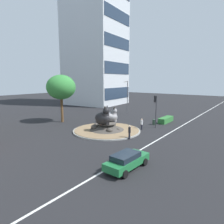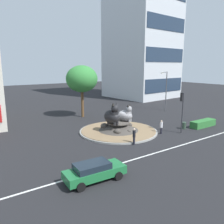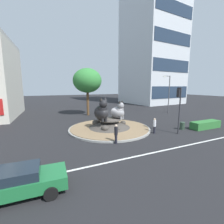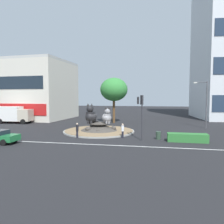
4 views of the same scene
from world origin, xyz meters
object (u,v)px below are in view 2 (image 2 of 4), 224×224
object	(u,v)px
cat_statue_black	(112,116)
streetlight_arm	(166,88)
traffic_light_mast	(182,104)
litter_bin	(184,125)
office_tower	(142,27)
broadleaf_tree_behind_island	(82,79)
pedestrian_white_shirt	(161,127)
pedestrian_black_shirt	(134,136)
cat_statue_grey	(126,115)
sedan_on_far_lane	(94,171)

from	to	relation	value
cat_statue_black	streetlight_arm	xyz separation A→B (m)	(16.23, 6.36, 1.93)
traffic_light_mast	litter_bin	xyz separation A→B (m)	(1.94, 1.00, -3.25)
office_tower	broadleaf_tree_behind_island	world-z (taller)	office_tower
pedestrian_white_shirt	litter_bin	distance (m)	4.18
streetlight_arm	pedestrian_white_shirt	world-z (taller)	streetlight_arm
streetlight_arm	pedestrian_black_shirt	world-z (taller)	streetlight_arm
traffic_light_mast	office_tower	bearing A→B (deg)	-44.20
cat_statue_black	litter_bin	distance (m)	9.92
traffic_light_mast	broadleaf_tree_behind_island	world-z (taller)	broadleaf_tree_behind_island
cat_statue_black	streetlight_arm	world-z (taller)	streetlight_arm
cat_statue_black	broadleaf_tree_behind_island	xyz separation A→B (m)	(1.33, 10.46, 3.91)
traffic_light_mast	pedestrian_black_shirt	bearing A→B (deg)	78.90
cat_statue_grey	broadleaf_tree_behind_island	bearing A→B (deg)	163.41
cat_statue_grey	cat_statue_black	bearing A→B (deg)	-107.01
pedestrian_white_shirt	pedestrian_black_shirt	size ratio (longest dim) A/B	0.95
cat_statue_black	sedan_on_far_lane	size ratio (longest dim) A/B	0.61
traffic_light_mast	streetlight_arm	size ratio (longest dim) A/B	0.71
cat_statue_black	streetlight_arm	distance (m)	17.54
pedestrian_black_shirt	sedan_on_far_lane	size ratio (longest dim) A/B	0.39
sedan_on_far_lane	cat_statue_black	bearing A→B (deg)	51.85
sedan_on_far_lane	pedestrian_white_shirt	bearing A→B (deg)	26.07
litter_bin	pedestrian_black_shirt	bearing A→B (deg)	-174.02
cat_statue_black	office_tower	bearing A→B (deg)	130.01
cat_statue_grey	pedestrian_black_shirt	size ratio (longest dim) A/B	1.43
broadleaf_tree_behind_island	pedestrian_black_shirt	distance (m)	15.97
broadleaf_tree_behind_island	sedan_on_far_lane	xyz separation A→B (m)	(-9.05, -19.31, -5.40)
cat_statue_black	traffic_light_mast	world-z (taller)	traffic_light_mast
pedestrian_black_shirt	cat_statue_grey	bearing A→B (deg)	73.52
streetlight_arm	pedestrian_white_shirt	bearing A→B (deg)	25.26
office_tower	pedestrian_white_shirt	world-z (taller)	office_tower
pedestrian_black_shirt	litter_bin	distance (m)	9.50
broadleaf_tree_behind_island	streetlight_arm	distance (m)	15.58
cat_statue_grey	traffic_light_mast	size ratio (longest dim) A/B	0.51
broadleaf_tree_behind_island	cat_statue_black	bearing A→B (deg)	-97.24
traffic_light_mast	litter_bin	world-z (taller)	traffic_light_mast
sedan_on_far_lane	litter_bin	xyz separation A→B (m)	(16.81, 5.29, -0.30)
cat_statue_black	sedan_on_far_lane	bearing A→B (deg)	-43.82
office_tower	pedestrian_black_shirt	distance (m)	41.89
cat_statue_black	litter_bin	bearing A→B (deg)	65.82
litter_bin	office_tower	bearing A→B (deg)	58.74
cat_statue_grey	pedestrian_black_shirt	xyz separation A→B (m)	(-2.59, -4.74, -1.10)
broadleaf_tree_behind_island	litter_bin	distance (m)	17.01
office_tower	pedestrian_black_shirt	xyz separation A→B (m)	(-25.97, -28.24, -16.81)
cat_statue_black	litter_bin	world-z (taller)	cat_statue_black
cat_statue_black	broadleaf_tree_behind_island	bearing A→B (deg)	170.03
office_tower	sedan_on_far_lane	size ratio (longest dim) A/B	7.71
sedan_on_far_lane	broadleaf_tree_behind_island	bearing A→B (deg)	67.83
broadleaf_tree_behind_island	litter_bin	bearing A→B (deg)	-61.06
traffic_light_mast	pedestrian_white_shirt	bearing A→B (deg)	52.29
traffic_light_mast	office_tower	size ratio (longest dim) A/B	0.14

